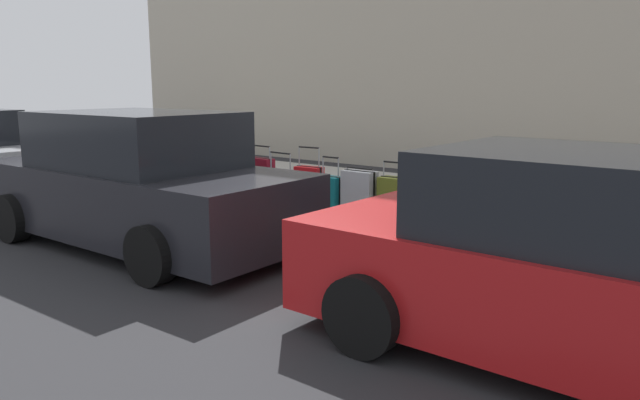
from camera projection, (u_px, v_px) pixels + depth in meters
name	position (u px, v px, depth m)	size (l,w,h in m)	color
ground_plane	(295.00, 231.00, 8.55)	(40.00, 40.00, 0.00)	#28282B
sidewalk_curb	(389.00, 200.00, 10.46)	(18.00, 5.00, 0.14)	#ADA89E
suitcase_teal_0	(583.00, 232.00, 6.69)	(0.36, 0.25, 0.80)	#0F606B
suitcase_red_1	(540.00, 226.00, 7.01)	(0.49, 0.19, 0.82)	red
suitcase_navy_2	(496.00, 218.00, 7.32)	(0.48, 0.22, 0.66)	navy
suitcase_maroon_3	(450.00, 216.00, 7.57)	(0.51, 0.27, 0.77)	maroon
suitcase_black_4	(421.00, 206.00, 7.96)	(0.36, 0.26, 0.87)	black
suitcase_olive_5	(393.00, 201.00, 8.22)	(0.39, 0.26, 0.89)	#59601E
suitcase_silver_6	(359.00, 196.00, 8.44)	(0.50, 0.23, 0.78)	#9EA0A8
suitcase_teal_7	(330.00, 197.00, 8.72)	(0.35, 0.25, 0.90)	#0F606B
suitcase_red_8	(309.00, 190.00, 9.02)	(0.43, 0.24, 1.01)	red
suitcase_navy_9	(281.00, 190.00, 9.30)	(0.51, 0.28, 0.89)	navy
suitcase_maroon_10	(261.00, 181.00, 9.74)	(0.50, 0.23, 0.96)	maroon
suitcase_black_11	(234.00, 179.00, 10.01)	(0.49, 0.28, 1.04)	black
fire_hydrant	(206.00, 174.00, 10.45)	(0.39, 0.21, 0.73)	#D89E0C
bollard_post	(174.00, 170.00, 10.75)	(0.15, 0.15, 0.82)	brown
parked_car_red_0	(593.00, 267.00, 4.36)	(4.41, 2.13, 1.57)	#AD1619
parked_car_charcoal_1	(139.00, 184.00, 7.69)	(4.71, 2.20, 1.71)	black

